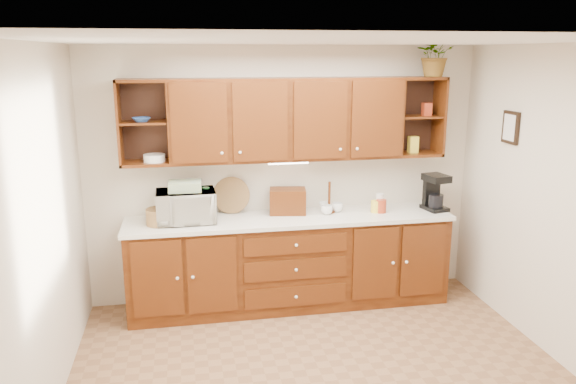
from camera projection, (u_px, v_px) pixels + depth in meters
name	position (u px, v px, depth m)	size (l,w,h in m)	color
floor	(324.00, 382.00, 4.43)	(4.00, 4.00, 0.00)	brown
ceiling	(330.00, 41.00, 3.80)	(4.00, 4.00, 0.00)	white
back_wall	(284.00, 175.00, 5.78)	(4.00, 4.00, 0.00)	beige
left_wall	(38.00, 241.00, 3.75)	(3.50, 3.50, 0.00)	beige
right_wall	(570.00, 210.00, 4.47)	(3.50, 3.50, 0.00)	beige
base_cabinets	(290.00, 263.00, 5.70)	(3.20, 0.60, 0.90)	#341405
countertop	(290.00, 219.00, 5.58)	(3.24, 0.64, 0.04)	white
upper_cabinets	(288.00, 119.00, 5.49)	(3.20, 0.33, 0.80)	#341405
undercabinet_light	(288.00, 162.00, 5.54)	(0.40, 0.05, 0.03)	white
framed_picture	(511.00, 127.00, 5.19)	(0.03, 0.24, 0.30)	black
wicker_basket	(160.00, 217.00, 5.30)	(0.26, 0.26, 0.15)	brown
microwave	(186.00, 206.00, 5.37)	(0.55, 0.38, 0.31)	beige
towel_stack	(185.00, 186.00, 5.32)	(0.31, 0.23, 0.09)	#D3D564
wine_bottle	(206.00, 203.00, 5.46)	(0.07, 0.07, 0.32)	black
woven_tray	(232.00, 212.00, 5.71)	(0.37, 0.37, 0.02)	brown
bread_box	(288.00, 201.00, 5.66)	(0.36, 0.23, 0.25)	#341405
mug_tree	(329.00, 207.00, 5.72)	(0.25, 0.27, 0.32)	#341405
canister_red	(381.00, 206.00, 5.70)	(0.10, 0.10, 0.14)	#A43317
canister_white	(380.00, 202.00, 5.76)	(0.08, 0.08, 0.18)	white
canister_yellow	(375.00, 206.00, 5.71)	(0.09, 0.09, 0.12)	yellow
coffee_maker	(435.00, 193.00, 5.79)	(0.25, 0.29, 0.37)	black
bowl_stack	(141.00, 120.00, 5.19)	(0.17, 0.17, 0.04)	#274A8F
plate_stack	(154.00, 158.00, 5.30)	(0.20, 0.20, 0.07)	white
pantry_box_yellow	(413.00, 145.00, 5.78)	(0.09, 0.07, 0.17)	yellow
pantry_box_red	(427.00, 109.00, 5.70)	(0.09, 0.07, 0.13)	#A43317
potted_plant	(435.00, 54.00, 5.54)	(0.39, 0.34, 0.43)	#999999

